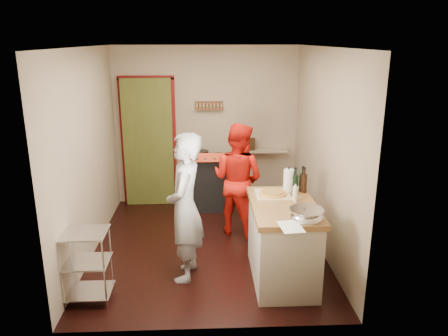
{
  "coord_description": "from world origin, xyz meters",
  "views": [
    {
      "loc": [
        -0.02,
        -5.36,
        2.7
      ],
      "look_at": [
        0.22,
        0.0,
        1.1
      ],
      "focal_mm": 35.0,
      "sensor_mm": 36.0,
      "label": 1
    }
  ],
  "objects_px": {
    "stove": "(210,181)",
    "island": "(283,240)",
    "person_red": "(238,179)",
    "wire_shelving": "(87,263)",
    "person_stripe": "(185,208)"
  },
  "relations": [
    {
      "from": "stove",
      "to": "person_red",
      "type": "xyz_separation_m",
      "value": [
        0.38,
        -0.98,
        0.35
      ]
    },
    {
      "from": "person_red",
      "to": "person_stripe",
      "type": "bearing_deg",
      "value": 94.39
    },
    {
      "from": "island",
      "to": "person_red",
      "type": "xyz_separation_m",
      "value": [
        -0.43,
        1.29,
        0.31
      ]
    },
    {
      "from": "wire_shelving",
      "to": "person_red",
      "type": "bearing_deg",
      "value": 43.94
    },
    {
      "from": "wire_shelving",
      "to": "island",
      "type": "xyz_separation_m",
      "value": [
        2.13,
        0.36,
        0.05
      ]
    },
    {
      "from": "stove",
      "to": "island",
      "type": "xyz_separation_m",
      "value": [
        0.81,
        -2.27,
        0.04
      ]
    },
    {
      "from": "island",
      "to": "person_red",
      "type": "bearing_deg",
      "value": 108.24
    },
    {
      "from": "stove",
      "to": "person_red",
      "type": "relative_size",
      "value": 0.63
    },
    {
      "from": "island",
      "to": "person_red",
      "type": "distance_m",
      "value": 1.39
    },
    {
      "from": "stove",
      "to": "wire_shelving",
      "type": "distance_m",
      "value": 2.94
    },
    {
      "from": "stove",
      "to": "person_stripe",
      "type": "xyz_separation_m",
      "value": [
        -0.31,
        -2.18,
        0.41
      ]
    },
    {
      "from": "island",
      "to": "stove",
      "type": "bearing_deg",
      "value": 109.58
    },
    {
      "from": "person_stripe",
      "to": "person_red",
      "type": "distance_m",
      "value": 1.39
    },
    {
      "from": "wire_shelving",
      "to": "person_red",
      "type": "relative_size",
      "value": 0.5
    },
    {
      "from": "stove",
      "to": "person_red",
      "type": "bearing_deg",
      "value": -68.68
    }
  ]
}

